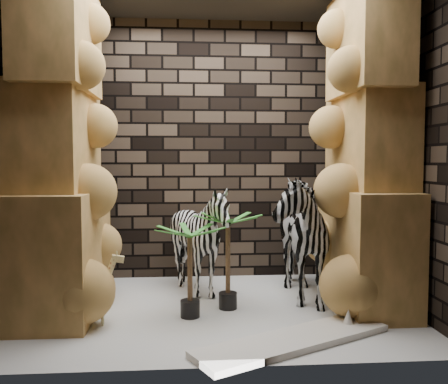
{
  "coord_description": "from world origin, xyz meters",
  "views": [
    {
      "loc": [
        -0.24,
        -4.27,
        1.36
      ],
      "look_at": [
        0.09,
        0.15,
        1.08
      ],
      "focal_mm": 37.68,
      "sensor_mm": 36.0,
      "label": 1
    }
  ],
  "objects": [
    {
      "name": "wall_back",
      "position": [
        0.0,
        1.25,
        1.5
      ],
      "size": [
        3.5,
        0.0,
        3.5
      ],
      "primitive_type": "plane",
      "rotation": [
        1.57,
        0.0,
        0.0
      ],
      "color": "black",
      "rests_on": "ground"
    },
    {
      "name": "zebra_left",
      "position": [
        -0.13,
        0.48,
        0.51
      ],
      "size": [
        1.23,
        1.36,
        1.02
      ],
      "primitive_type": "imported",
      "rotation": [
        0.0,
        0.0,
        -0.34
      ],
      "color": "white",
      "rests_on": "floor"
    },
    {
      "name": "wall_left",
      "position": [
        -1.75,
        0.0,
        1.5
      ],
      "size": [
        0.0,
        3.0,
        3.0
      ],
      "primitive_type": "plane",
      "rotation": [
        1.57,
        0.0,
        1.57
      ],
      "color": "black",
      "rests_on": "ground"
    },
    {
      "name": "giraffe_toy",
      "position": [
        -1.05,
        -0.36,
        0.32
      ],
      "size": [
        0.34,
        0.16,
        0.63
      ],
      "primitive_type": null,
      "rotation": [
        0.0,
        0.0,
        0.15
      ],
      "color": "beige",
      "rests_on": "floor"
    },
    {
      "name": "zebra_right",
      "position": [
        0.78,
        0.32,
        0.73
      ],
      "size": [
        0.69,
        1.25,
        1.46
      ],
      "primitive_type": "imported",
      "rotation": [
        0.0,
        0.0,
        0.02
      ],
      "color": "white",
      "rests_on": "floor"
    },
    {
      "name": "surfboard",
      "position": [
        0.54,
        -0.88,
        0.03
      ],
      "size": [
        1.62,
        1.1,
        0.05
      ],
      "primitive_type": "cube",
      "rotation": [
        0.0,
        0.0,
        0.48
      ],
      "color": "silver",
      "rests_on": "floor"
    },
    {
      "name": "wall_right",
      "position": [
        1.75,
        0.0,
        1.5
      ],
      "size": [
        0.0,
        3.0,
        3.0
      ],
      "primitive_type": "plane",
      "rotation": [
        1.57,
        0.0,
        -1.57
      ],
      "color": "black",
      "rests_on": "ground"
    },
    {
      "name": "palm_front",
      "position": [
        0.11,
        0.0,
        0.45
      ],
      "size": [
        0.36,
        0.36,
        0.9
      ],
      "primitive_type": null,
      "color": "#307125",
      "rests_on": "floor"
    },
    {
      "name": "rock_pillar_right",
      "position": [
        1.42,
        0.0,
        1.5
      ],
      "size": [
        0.58,
        1.25,
        3.0
      ],
      "primitive_type": null,
      "color": "#DFA25A",
      "rests_on": "floor"
    },
    {
      "name": "rock_pillar_left",
      "position": [
        -1.4,
        0.0,
        1.5
      ],
      "size": [
        0.68,
        1.3,
        3.0
      ],
      "primitive_type": null,
      "color": "#DFA25A",
      "rests_on": "floor"
    },
    {
      "name": "wall_front",
      "position": [
        0.0,
        -1.25,
        1.5
      ],
      "size": [
        3.5,
        0.0,
        3.5
      ],
      "primitive_type": "plane",
      "rotation": [
        -1.57,
        0.0,
        0.0
      ],
      "color": "black",
      "rests_on": "ground"
    },
    {
      "name": "floor",
      "position": [
        0.0,
        0.0,
        0.0
      ],
      "size": [
        3.5,
        3.5,
        0.0
      ],
      "primitive_type": "plane",
      "color": "beige",
      "rests_on": "ground"
    },
    {
      "name": "palm_back",
      "position": [
        -0.24,
        -0.21,
        0.41
      ],
      "size": [
        0.36,
        0.36,
        0.82
      ],
      "primitive_type": null,
      "color": "#307125",
      "rests_on": "floor"
    }
  ]
}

